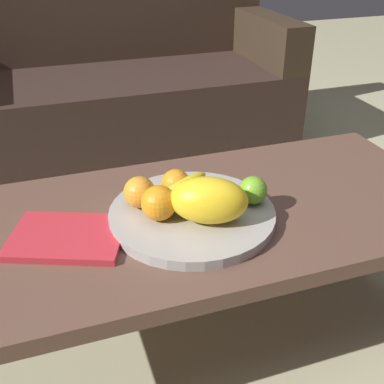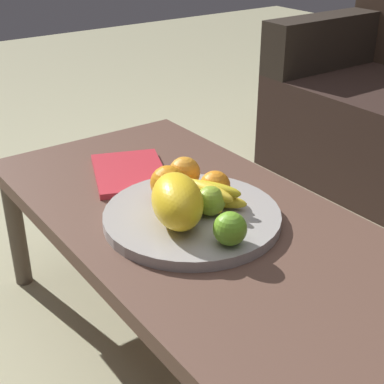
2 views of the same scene
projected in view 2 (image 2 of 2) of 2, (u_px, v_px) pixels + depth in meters
name	position (u px, v px, depth m)	size (l,w,h in m)	color
ground_plane	(212.00, 361.00, 1.43)	(8.00, 8.00, 0.00)	#B1AC85
coffee_table	(214.00, 242.00, 1.27)	(1.30, 0.60, 0.40)	brown
fruit_bowl	(192.00, 217.00, 1.26)	(0.40, 0.40, 0.03)	#A39E9A
melon_large_front	(177.00, 201.00, 1.19)	(0.18, 0.11, 0.11)	yellow
orange_front	(215.00, 186.00, 1.29)	(0.07, 0.07, 0.07)	orange
orange_left	(184.00, 173.00, 1.35)	(0.08, 0.08, 0.08)	orange
orange_right	(168.00, 183.00, 1.29)	(0.08, 0.08, 0.08)	orange
apple_front	(230.00, 229.00, 1.13)	(0.07, 0.07, 0.07)	#6AAA28
apple_left	(210.00, 201.00, 1.23)	(0.07, 0.07, 0.07)	#82A72B
banana_bunch	(211.00, 194.00, 1.27)	(0.17, 0.13, 0.06)	yellow
magazine	(130.00, 172.00, 1.48)	(0.25, 0.18, 0.02)	red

